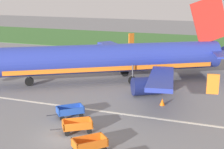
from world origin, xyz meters
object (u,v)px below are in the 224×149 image
airplane (118,59)px  baggage_cart_fourth_in_row (77,126)px  baggage_cart_third_in_row (90,144)px  traffic_cone_near_plane (162,102)px  baggage_cart_far_end (70,111)px

airplane → baggage_cart_fourth_in_row: 17.02m
airplane → baggage_cart_third_in_row: size_ratio=11.03×
baggage_cart_fourth_in_row → traffic_cone_near_plane: baggage_cart_fourth_in_row is taller
baggage_cart_third_in_row → baggage_cart_fourth_in_row: size_ratio=0.92×
baggage_cart_third_in_row → baggage_cart_far_end: (-4.61, 5.72, 0.00)m
baggage_cart_fourth_in_row → baggage_cart_far_end: size_ratio=1.07×
baggage_cart_fourth_in_row → baggage_cart_far_end: bearing=126.9°
baggage_cart_third_in_row → baggage_cart_far_end: same height
airplane → baggage_cart_third_in_row: bearing=-76.7°
baggage_cart_third_in_row → traffic_cone_near_plane: 12.43m
airplane → baggage_cart_fourth_in_row: (2.19, -16.70, -2.45)m
airplane → baggage_cart_fourth_in_row: size_ratio=10.10×
baggage_cart_far_end → traffic_cone_near_plane: baggage_cart_far_end is taller
baggage_cart_third_in_row → baggage_cart_far_end: 7.34m
airplane → baggage_cart_third_in_row: 20.20m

